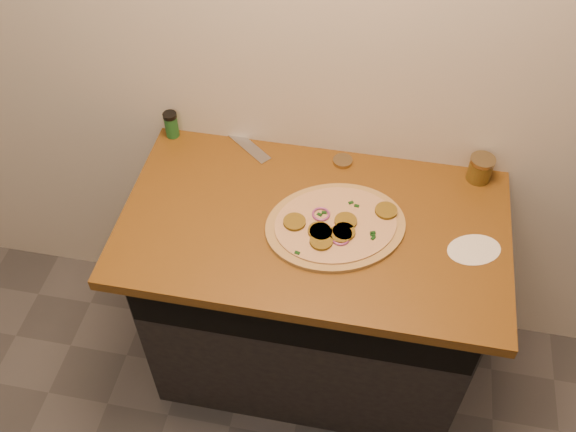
% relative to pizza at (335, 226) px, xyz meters
% --- Properties ---
extents(cabinet, '(1.10, 0.60, 0.86)m').
position_rel_pizza_xyz_m(cabinet, '(-0.07, 0.05, -0.48)').
color(cabinet, black).
rests_on(cabinet, ground).
extents(countertop, '(1.20, 0.70, 0.04)m').
position_rel_pizza_xyz_m(countertop, '(-0.07, 0.02, -0.03)').
color(countertop, brown).
rests_on(countertop, cabinet).
extents(pizza, '(0.56, 0.56, 0.03)m').
position_rel_pizza_xyz_m(pizza, '(0.00, 0.00, 0.00)').
color(pizza, tan).
rests_on(pizza, countertop).
extents(chefs_knife, '(0.28, 0.23, 0.02)m').
position_rel_pizza_xyz_m(chefs_knife, '(-0.42, 0.37, -0.00)').
color(chefs_knife, '#B7BAC1').
rests_on(chefs_knife, countertop).
extents(mason_jar_lid, '(0.07, 0.07, 0.01)m').
position_rel_pizza_xyz_m(mason_jar_lid, '(-0.02, 0.29, -0.00)').
color(mason_jar_lid, '#968057').
rests_on(mason_jar_lid, countertop).
extents(salsa_jar, '(0.08, 0.08, 0.09)m').
position_rel_pizza_xyz_m(salsa_jar, '(0.43, 0.30, 0.03)').
color(salsa_jar, maroon).
rests_on(salsa_jar, countertop).
extents(spice_shaker, '(0.05, 0.05, 0.10)m').
position_rel_pizza_xyz_m(spice_shaker, '(-0.62, 0.32, 0.04)').
color(spice_shaker, '#1B5724').
rests_on(spice_shaker, countertop).
extents(flour_spill, '(0.22, 0.22, 0.00)m').
position_rel_pizza_xyz_m(flour_spill, '(0.42, -0.01, -0.01)').
color(flour_spill, white).
rests_on(flour_spill, countertop).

